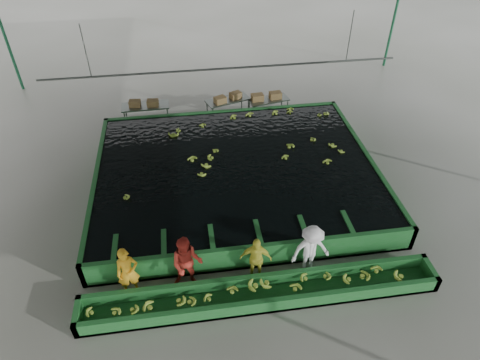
{
  "coord_description": "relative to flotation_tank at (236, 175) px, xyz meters",
  "views": [
    {
      "loc": [
        -1.65,
        -10.64,
        10.12
      ],
      "look_at": [
        0.0,
        0.5,
        1.0
      ],
      "focal_mm": 32.0,
      "sensor_mm": 36.0,
      "label": 1
    }
  ],
  "objects": [
    {
      "name": "ground",
      "position": [
        0.0,
        -1.5,
        -0.45
      ],
      "size": [
        80.0,
        80.0,
        0.0
      ],
      "primitive_type": "plane",
      "color": "gray",
      "rests_on": "ground"
    },
    {
      "name": "shed_roof",
      "position": [
        0.0,
        -1.5,
        4.55
      ],
      "size": [
        20.0,
        22.0,
        0.04
      ],
      "primitive_type": "cube",
      "color": "slate",
      "rests_on": "shed_posts"
    },
    {
      "name": "shed_posts",
      "position": [
        0.0,
        -1.5,
        2.05
      ],
      "size": [
        20.0,
        22.0,
        5.0
      ],
      "primitive_type": null,
      "color": "#1E633D",
      "rests_on": "ground"
    },
    {
      "name": "flotation_tank",
      "position": [
        0.0,
        0.0,
        0.0
      ],
      "size": [
        10.0,
        8.0,
        0.9
      ],
      "primitive_type": null,
      "color": "#1D5F27",
      "rests_on": "ground"
    },
    {
      "name": "tank_water",
      "position": [
        0.0,
        -0.0,
        0.4
      ],
      "size": [
        9.7,
        7.7,
        0.0
      ],
      "primitive_type": "cube",
      "color": "black",
      "rests_on": "flotation_tank"
    },
    {
      "name": "sorting_trough",
      "position": [
        0.0,
        -5.1,
        -0.2
      ],
      "size": [
        10.0,
        1.0,
        0.5
      ],
      "primitive_type": null,
      "color": "#1D5F27",
      "rests_on": "ground"
    },
    {
      "name": "cableway_rail",
      "position": [
        0.0,
        3.5,
        2.55
      ],
      "size": [
        0.08,
        0.08,
        14.0
      ],
      "primitive_type": "cylinder",
      "color": "#59605B",
      "rests_on": "shed_roof"
    },
    {
      "name": "rail_hanger_left",
      "position": [
        -5.0,
        3.5,
        3.55
      ],
      "size": [
        0.04,
        0.04,
        2.0
      ],
      "primitive_type": "cylinder",
      "color": "#59605B",
      "rests_on": "shed_roof"
    },
    {
      "name": "rail_hanger_right",
      "position": [
        5.0,
        3.5,
        3.55
      ],
      "size": [
        0.04,
        0.04,
        2.0
      ],
      "primitive_type": "cylinder",
      "color": "#59605B",
      "rests_on": "shed_roof"
    },
    {
      "name": "worker_a",
      "position": [
        -3.59,
        -4.3,
        0.38
      ],
      "size": [
        0.68,
        0.52,
        1.67
      ],
      "primitive_type": "imported",
      "rotation": [
        0.0,
        0.0,
        0.22
      ],
      "color": "yellow",
      "rests_on": "ground"
    },
    {
      "name": "worker_b",
      "position": [
        -1.97,
        -4.3,
        0.47
      ],
      "size": [
        0.96,
        0.78,
        1.83
      ],
      "primitive_type": "imported",
      "rotation": [
        0.0,
        0.0,
        -0.1
      ],
      "color": "red",
      "rests_on": "ground"
    },
    {
      "name": "worker_c",
      "position": [
        -0.04,
        -4.3,
        0.33
      ],
      "size": [
        0.97,
        0.55,
        1.55
      ],
      "primitive_type": "imported",
      "rotation": [
        0.0,
        0.0,
        -0.2
      ],
      "color": "yellow",
      "rests_on": "ground"
    },
    {
      "name": "worker_d",
      "position": [
        1.55,
        -4.3,
        0.43
      ],
      "size": [
        1.18,
        0.73,
        1.75
      ],
      "primitive_type": "imported",
      "rotation": [
        0.0,
        0.0,
        0.07
      ],
      "color": "white",
      "rests_on": "ground"
    },
    {
      "name": "packing_table_left",
      "position": [
        -3.31,
        4.83,
        0.01
      ],
      "size": [
        2.06,
        0.86,
        0.93
      ],
      "primitive_type": null,
      "rotation": [
        0.0,
        0.0,
        0.02
      ],
      "color": "#59605B",
      "rests_on": "ground"
    },
    {
      "name": "packing_table_mid",
      "position": [
        0.32,
        4.91,
        -0.01
      ],
      "size": [
        2.09,
        1.34,
        0.88
      ],
      "primitive_type": null,
      "rotation": [
        0.0,
        0.0,
        0.31
      ],
      "color": "#59605B",
      "rests_on": "ground"
    },
    {
      "name": "packing_table_right",
      "position": [
        2.17,
        4.77,
        -0.04
      ],
      "size": [
        1.91,
        1.06,
        0.82
      ],
      "primitive_type": null,
      "rotation": [
        0.0,
        0.0,
        0.2
      ],
      "color": "#59605B",
      "rests_on": "ground"
    },
    {
      "name": "box_stack_left",
      "position": [
        -3.36,
        4.77,
        0.48
      ],
      "size": [
        1.28,
        0.46,
        0.27
      ],
      "primitive_type": null,
      "rotation": [
        0.0,
        0.0,
        -0.09
      ],
      "color": "brown",
      "rests_on": "packing_table_left"
    },
    {
      "name": "box_stack_mid",
      "position": [
        0.32,
        4.81,
        0.44
      ],
      "size": [
        1.34,
        0.85,
        0.28
      ],
      "primitive_type": null,
      "rotation": [
        0.0,
        0.0,
        0.41
      ],
      "color": "brown",
      "rests_on": "packing_table_mid"
    },
    {
      "name": "box_stack_right",
      "position": [
        2.06,
        4.78,
        0.37
      ],
      "size": [
        1.4,
        0.51,
        0.3
      ],
      "primitive_type": null,
      "rotation": [
        0.0,
        0.0,
        0.1
      ],
      "color": "brown",
      "rests_on": "packing_table_right"
    },
    {
      "name": "floating_bananas",
      "position": [
        0.0,
        0.8,
        0.4
      ],
      "size": [
        8.47,
        5.78,
        0.12
      ],
      "primitive_type": null,
      "color": "#8DB235",
      "rests_on": "tank_water"
    },
    {
      "name": "trough_bananas",
      "position": [
        0.0,
        -5.1,
        -0.05
      ],
      "size": [
        9.52,
        0.63,
        0.13
      ],
      "primitive_type": null,
      "color": "#8DB235",
      "rests_on": "sorting_trough"
    }
  ]
}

